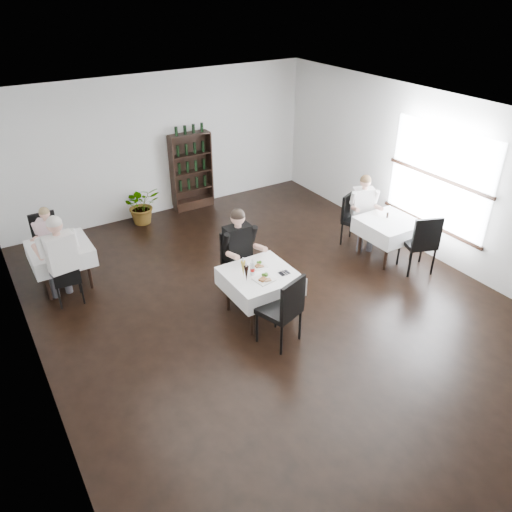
{
  "coord_description": "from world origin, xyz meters",
  "views": [
    {
      "loc": [
        -3.72,
        -5.44,
        4.76
      ],
      "look_at": [
        -0.25,
        0.2,
        0.95
      ],
      "focal_mm": 35.0,
      "sensor_mm": 36.0,
      "label": 1
    }
  ],
  "objects": [
    {
      "name": "main_table",
      "position": [
        -0.3,
        0.0,
        0.62
      ],
      "size": [
        1.03,
        1.03,
        0.77
      ],
      "color": "black",
      "rests_on": "ground"
    },
    {
      "name": "plate_near",
      "position": [
        -0.35,
        -0.2,
        0.79
      ],
      "size": [
        0.3,
        0.3,
        0.08
      ],
      "color": "white",
      "rests_on": "main_table"
    },
    {
      "name": "plate_far",
      "position": [
        -0.21,
        0.17,
        0.79
      ],
      "size": [
        0.23,
        0.23,
        0.07
      ],
      "color": "white",
      "rests_on": "main_table"
    },
    {
      "name": "left_table",
      "position": [
        -2.7,
        2.5,
        0.62
      ],
      "size": [
        0.98,
        0.98,
        0.77
      ],
      "color": "black",
      "rests_on": "ground"
    },
    {
      "name": "coke_bottle",
      "position": [
        -0.42,
        0.01,
        0.88
      ],
      "size": [
        0.07,
        0.07,
        0.27
      ],
      "color": "silver",
      "rests_on": "main_table"
    },
    {
      "name": "room_shell",
      "position": [
        0.0,
        0.0,
        1.5
      ],
      "size": [
        9.0,
        9.0,
        9.0
      ],
      "color": "black",
      "rests_on": "ground"
    },
    {
      "name": "potted_tree",
      "position": [
        -0.68,
        4.14,
        0.42
      ],
      "size": [
        0.78,
        0.69,
        0.83
      ],
      "primitive_type": "imported",
      "rotation": [
        0.0,
        0.0,
        -0.05
      ],
      "color": "#316221",
      "rests_on": "ground"
    },
    {
      "name": "wine_shelf",
      "position": [
        0.6,
        4.31,
        0.85
      ],
      "size": [
        0.9,
        0.28,
        1.75
      ],
      "color": "black",
      "rests_on": "ground"
    },
    {
      "name": "diner_left_far",
      "position": [
        -2.76,
        3.06,
        0.72
      ],
      "size": [
        0.55,
        0.58,
        1.24
      ],
      "color": "#424249",
      "rests_on": "ground"
    },
    {
      "name": "right_table",
      "position": [
        2.7,
        0.3,
        0.62
      ],
      "size": [
        0.98,
        0.98,
        0.77
      ],
      "color": "black",
      "rests_on": "ground"
    },
    {
      "name": "pilsner_lager",
      "position": [
        -0.56,
        0.06,
        0.9
      ],
      "size": [
        0.07,
        0.07,
        0.32
      ],
      "color": "gold",
      "rests_on": "main_table"
    },
    {
      "name": "diner_left_near",
      "position": [
        -2.79,
        1.91,
        0.93
      ],
      "size": [
        0.64,
        0.66,
        1.6
      ],
      "color": "#424249",
      "rests_on": "ground"
    },
    {
      "name": "left_chair_far",
      "position": [
        -2.75,
        3.35,
        0.57
      ],
      "size": [
        0.46,
        0.47,
        1.0
      ],
      "color": "black",
      "rests_on": "ground"
    },
    {
      "name": "diner_right_far",
      "position": [
        2.63,
        0.93,
        0.83
      ],
      "size": [
        0.65,
        0.68,
        1.44
      ],
      "color": "#424249",
      "rests_on": "ground"
    },
    {
      "name": "left_chair_near",
      "position": [
        -2.77,
        1.88,
        0.51
      ],
      "size": [
        0.45,
        0.45,
        0.9
      ],
      "color": "black",
      "rests_on": "ground"
    },
    {
      "name": "napkin_cutlery",
      "position": [
        0.01,
        -0.2,
        0.78
      ],
      "size": [
        0.16,
        0.17,
        0.02
      ],
      "color": "black",
      "rests_on": "main_table"
    },
    {
      "name": "pepper_mill",
      "position": [
        2.75,
        0.41,
        0.82
      ],
      "size": [
        0.05,
        0.05,
        0.1
      ],
      "primitive_type": "cylinder",
      "rotation": [
        0.0,
        0.0,
        0.18
      ],
      "color": "black",
      "rests_on": "right_table"
    },
    {
      "name": "main_chair_near",
      "position": [
        -0.38,
        -0.78,
        0.64
      ],
      "size": [
        0.65,
        0.65,
        1.13
      ],
      "color": "black",
      "rests_on": "ground"
    },
    {
      "name": "pilsner_dark",
      "position": [
        -0.59,
        -0.09,
        0.9
      ],
      "size": [
        0.07,
        0.07,
        0.32
      ],
      "color": "black",
      "rests_on": "main_table"
    },
    {
      "name": "right_chair_far",
      "position": [
        2.54,
        1.09,
        0.58
      ],
      "size": [
        0.61,
        0.61,
        1.02
      ],
      "color": "black",
      "rests_on": "ground"
    },
    {
      "name": "window_right",
      "position": [
        3.48,
        0.0,
        1.5
      ],
      "size": [
        0.06,
        2.3,
        1.85
      ],
      "color": "white",
      "rests_on": "room_shell"
    },
    {
      "name": "right_chair_near",
      "position": [
        2.8,
        -0.4,
        0.64
      ],
      "size": [
        0.66,
        0.67,
        1.13
      ],
      "color": "black",
      "rests_on": "ground"
    },
    {
      "name": "diner_main",
      "position": [
        -0.29,
        0.6,
        0.91
      ],
      "size": [
        0.59,
        0.59,
        1.56
      ],
      "color": "#424249",
      "rests_on": "ground"
    },
    {
      "name": "main_chair_far",
      "position": [
        -0.26,
        0.71,
        0.64
      ],
      "size": [
        0.52,
        0.52,
        1.12
      ],
      "color": "black",
      "rests_on": "ground"
    }
  ]
}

